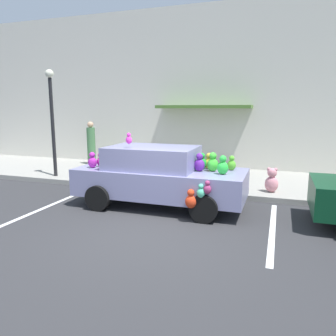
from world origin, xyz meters
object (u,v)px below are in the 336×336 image
object	(u,v)px
plush_covered_car	(159,176)
pedestrian_near_shopfront	(91,144)
street_lamp_post	(52,111)
teddy_bear_on_sidewalk	(272,181)

from	to	relation	value
plush_covered_car	pedestrian_near_shopfront	bearing A→B (deg)	137.61
plush_covered_car	street_lamp_post	bearing A→B (deg)	159.26
plush_covered_car	street_lamp_post	distance (m)	5.10
teddy_bear_on_sidewalk	street_lamp_post	distance (m)	7.50
street_lamp_post	pedestrian_near_shopfront	distance (m)	2.87
teddy_bear_on_sidewalk	pedestrian_near_shopfront	xyz separation A→B (m)	(-7.34, 2.40, 0.52)
plush_covered_car	street_lamp_post	size ratio (longest dim) A/B	1.19
plush_covered_car	pedestrian_near_shopfront	distance (m)	6.27
plush_covered_car	pedestrian_near_shopfront	size ratio (longest dim) A/B	2.39
plush_covered_car	street_lamp_post	xyz separation A→B (m)	(-4.54, 1.72, 1.59)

